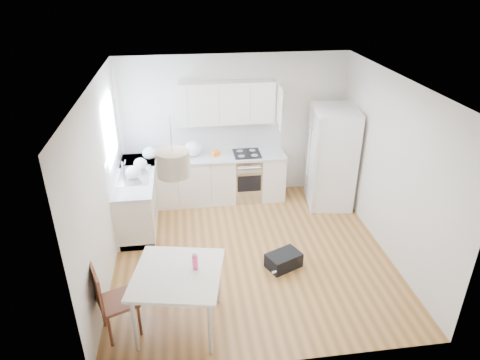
% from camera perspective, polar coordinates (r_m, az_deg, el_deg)
% --- Properties ---
extents(floor, '(4.20, 4.20, 0.00)m').
position_cam_1_polar(floor, '(6.85, 1.49, -9.66)').
color(floor, brown).
rests_on(floor, ground).
extents(ceiling, '(4.20, 4.20, 0.00)m').
position_cam_1_polar(ceiling, '(5.68, 1.82, 12.82)').
color(ceiling, white).
rests_on(ceiling, wall_back).
extents(wall_back, '(4.20, 0.00, 4.20)m').
position_cam_1_polar(wall_back, '(8.06, -0.78, 7.08)').
color(wall_back, beige).
rests_on(wall_back, floor).
extents(wall_left, '(0.00, 4.20, 4.20)m').
position_cam_1_polar(wall_left, '(6.19, -17.92, -0.67)').
color(wall_left, beige).
rests_on(wall_left, floor).
extents(wall_right, '(0.00, 4.20, 4.20)m').
position_cam_1_polar(wall_right, '(6.79, 19.42, 1.56)').
color(wall_right, beige).
rests_on(wall_right, floor).
extents(window_glassblock, '(0.02, 1.00, 1.00)m').
position_cam_1_polar(window_glassblock, '(7.08, -16.94, 6.48)').
color(window_glassblock, '#BFE0F9').
rests_on(window_glassblock, wall_left).
extents(cabinets_back, '(3.00, 0.60, 0.88)m').
position_cam_1_polar(cabinets_back, '(8.10, -4.70, 0.07)').
color(cabinets_back, silver).
rests_on(cabinets_back, floor).
extents(cabinets_left, '(0.60, 1.80, 0.88)m').
position_cam_1_polar(cabinets_left, '(7.61, -13.46, -2.49)').
color(cabinets_left, silver).
rests_on(cabinets_left, floor).
extents(counter_back, '(3.02, 0.64, 0.04)m').
position_cam_1_polar(counter_back, '(7.91, -4.82, 3.05)').
color(counter_back, '#ABADB0').
rests_on(counter_back, cabinets_back).
extents(counter_left, '(0.64, 1.82, 0.04)m').
position_cam_1_polar(counter_left, '(7.41, -13.83, 0.62)').
color(counter_left, '#ABADB0').
rests_on(counter_left, cabinets_left).
extents(backsplash_back, '(3.00, 0.01, 0.58)m').
position_cam_1_polar(backsplash_back, '(8.06, -5.03, 5.90)').
color(backsplash_back, white).
rests_on(backsplash_back, wall_back).
extents(backsplash_left, '(0.01, 1.80, 0.58)m').
position_cam_1_polar(backsplash_left, '(7.32, -16.38, 2.65)').
color(backsplash_left, white).
rests_on(backsplash_left, wall_left).
extents(upper_cabinets, '(1.70, 0.32, 0.75)m').
position_cam_1_polar(upper_cabinets, '(7.73, -1.78, 10.29)').
color(upper_cabinets, silver).
rests_on(upper_cabinets, wall_back).
extents(range_oven, '(0.50, 0.61, 0.88)m').
position_cam_1_polar(range_oven, '(8.17, 0.91, 0.42)').
color(range_oven, '#BABCBF').
rests_on(range_oven, floor).
extents(sink, '(0.50, 0.80, 0.16)m').
position_cam_1_polar(sink, '(7.36, -13.88, 0.55)').
color(sink, '#BABCBF').
rests_on(sink, counter_left).
extents(refrigerator, '(0.99, 1.03, 1.85)m').
position_cam_1_polar(refrigerator, '(8.01, 12.17, 3.01)').
color(refrigerator, white).
rests_on(refrigerator, floor).
extents(dining_table, '(1.21, 1.21, 0.81)m').
position_cam_1_polar(dining_table, '(5.28, -8.31, -12.92)').
color(dining_table, beige).
rests_on(dining_table, floor).
extents(dining_chair, '(0.54, 0.54, 1.00)m').
position_cam_1_polar(dining_chair, '(5.49, -15.94, -15.05)').
color(dining_chair, '#452314').
rests_on(dining_chair, floor).
extents(drink_bottle, '(0.08, 0.08, 0.24)m').
position_cam_1_polar(drink_bottle, '(5.19, -6.02, -10.62)').
color(drink_bottle, '#E6407D').
rests_on(drink_bottle, dining_table).
extents(gym_bag, '(0.58, 0.50, 0.23)m').
position_cam_1_polar(gym_bag, '(6.54, 5.84, -10.60)').
color(gym_bag, black).
rests_on(gym_bag, floor).
extents(pendant_lamp, '(0.41, 0.41, 0.28)m').
position_cam_1_polar(pendant_lamp, '(4.60, -8.90, 2.17)').
color(pendant_lamp, beige).
rests_on(pendant_lamp, ceiling).
extents(grocery_bag_a, '(0.25, 0.22, 0.23)m').
position_cam_1_polar(grocery_bag_a, '(7.88, -12.00, 3.53)').
color(grocery_bag_a, white).
rests_on(grocery_bag_a, counter_back).
extents(grocery_bag_b, '(0.22, 0.19, 0.20)m').
position_cam_1_polar(grocery_bag_b, '(7.86, -9.40, 3.59)').
color(grocery_bag_b, white).
rests_on(grocery_bag_b, counter_back).
extents(grocery_bag_c, '(0.32, 0.27, 0.29)m').
position_cam_1_polar(grocery_bag_c, '(7.87, -6.30, 4.16)').
color(grocery_bag_c, white).
rests_on(grocery_bag_c, counter_back).
extents(grocery_bag_d, '(0.23, 0.19, 0.20)m').
position_cam_1_polar(grocery_bag_d, '(7.52, -13.14, 2.13)').
color(grocery_bag_d, white).
rests_on(grocery_bag_d, counter_back).
extents(grocery_bag_e, '(0.25, 0.21, 0.22)m').
position_cam_1_polar(grocery_bag_e, '(7.20, -14.06, 0.98)').
color(grocery_bag_e, white).
rests_on(grocery_bag_e, counter_left).
extents(snack_orange, '(0.17, 0.15, 0.10)m').
position_cam_1_polar(snack_orange, '(7.87, -3.25, 3.56)').
color(snack_orange, orange).
rests_on(snack_orange, counter_back).
extents(snack_yellow, '(0.17, 0.16, 0.10)m').
position_cam_1_polar(snack_yellow, '(7.85, -7.90, 3.26)').
color(snack_yellow, '#FFA628').
rests_on(snack_yellow, counter_back).
extents(snack_red, '(0.17, 0.15, 0.10)m').
position_cam_1_polar(snack_red, '(7.91, -10.36, 3.24)').
color(snack_red, '#B63716').
rests_on(snack_red, counter_back).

